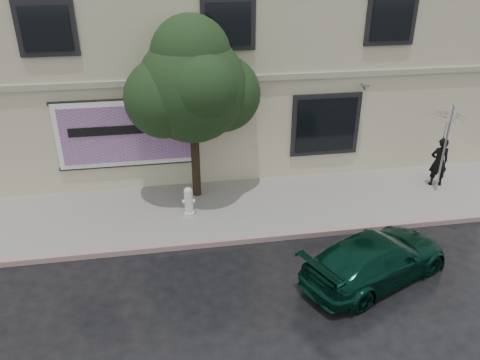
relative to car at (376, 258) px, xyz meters
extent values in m
plane|color=black|center=(-2.70, 0.50, -0.57)|extent=(90.00, 90.00, 0.00)
cube|color=gray|center=(-2.70, 3.75, -0.50)|extent=(20.00, 3.50, 0.15)
cube|color=gray|center=(-2.70, 2.00, -0.50)|extent=(20.00, 0.18, 0.16)
cube|color=#BCB497|center=(-2.70, 9.50, 2.93)|extent=(20.00, 8.00, 7.00)
cube|color=#9E9984|center=(-2.70, 5.46, 3.03)|extent=(20.00, 0.12, 0.18)
cube|color=black|center=(0.50, 5.46, 1.38)|extent=(2.30, 0.10, 2.10)
cube|color=black|center=(0.50, 5.40, 1.38)|extent=(2.00, 0.05, 1.80)
cube|color=black|center=(-7.70, 5.40, 4.63)|extent=(1.30, 0.05, 1.20)
cube|color=black|center=(-2.70, 5.40, 4.63)|extent=(1.30, 0.05, 1.20)
cube|color=black|center=(2.30, 5.40, 4.63)|extent=(1.30, 0.05, 1.20)
cube|color=white|center=(-5.90, 5.43, 1.48)|extent=(4.20, 0.06, 2.10)
cube|color=#E63365|center=(-5.90, 5.39, 1.48)|extent=(3.90, 0.04, 1.80)
cube|color=black|center=(-5.90, 5.46, 0.43)|extent=(4.30, 0.10, 0.10)
cube|color=black|center=(-5.90, 5.46, 2.53)|extent=(4.30, 0.10, 0.10)
cube|color=black|center=(-5.90, 5.36, 1.63)|extent=(3.40, 0.02, 0.28)
imported|color=black|center=(0.00, 0.00, 0.00)|extent=(4.30, 3.15, 1.15)
imported|color=black|center=(3.92, 4.07, 0.40)|extent=(0.64, 0.46, 1.64)
imported|color=black|center=(3.92, 4.07, 1.62)|extent=(1.26, 1.26, 0.82)
cylinder|color=#2F2315|center=(-3.87, 4.70, 0.79)|extent=(0.26, 0.26, 2.43)
sphere|color=black|center=(-3.87, 4.70, 3.02)|extent=(3.14, 3.14, 3.14)
cylinder|color=silver|center=(-4.20, 3.50, -0.38)|extent=(0.34, 0.34, 0.09)
cylinder|color=silver|center=(-4.20, 3.50, -0.02)|extent=(0.25, 0.25, 0.63)
sphere|color=silver|center=(-4.20, 3.50, 0.34)|extent=(0.25, 0.25, 0.25)
cylinder|color=silver|center=(-4.20, 3.50, 0.01)|extent=(0.36, 0.11, 0.11)
cylinder|color=gray|center=(3.76, 3.70, 1.00)|extent=(0.06, 0.06, 2.85)
cube|color=silver|center=(3.76, 3.70, 2.15)|extent=(0.33, 0.16, 0.46)
camera|label=1|loc=(-4.71, -8.43, 6.61)|focal=35.00mm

